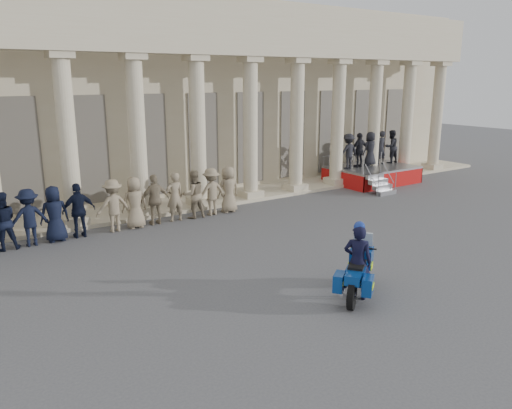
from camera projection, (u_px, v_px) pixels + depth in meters
The scene contains 5 objects.
ground at pixel (291, 273), 14.22m from camera, with size 90.00×90.00×0.00m, color #434346.
building at pixel (111, 96), 24.95m from camera, with size 40.00×12.50×9.00m.
reviewing_stand at pixel (370, 156), 26.12m from camera, with size 4.35×4.14×2.66m.
motorcycle at pixel (358, 272), 12.60m from camera, with size 1.97×1.65×1.49m.
rider at pixel (358, 261), 12.39m from camera, with size 0.78×0.84×2.01m.
Camera 1 is at (-8.26, -10.47, 5.40)m, focal length 35.00 mm.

